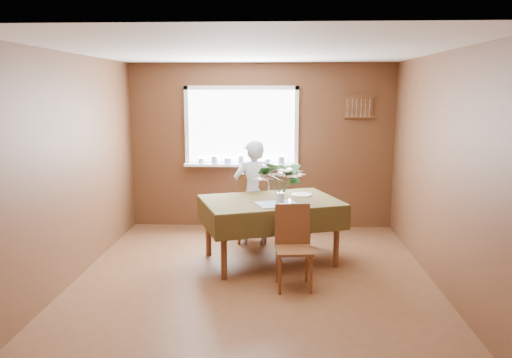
{
  "coord_description": "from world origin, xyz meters",
  "views": [
    {
      "loc": [
        0.28,
        -5.31,
        2.11
      ],
      "look_at": [
        0.0,
        0.55,
        1.05
      ],
      "focal_mm": 35.0,
      "sensor_mm": 36.0,
      "label": 1
    }
  ],
  "objects_px": {
    "chair_near": "(293,242)",
    "flower_bouquet": "(280,179)",
    "chair_far": "(252,205)",
    "dining_table": "(270,207)",
    "seated_woman": "(253,193)"
  },
  "relations": [
    {
      "from": "chair_near",
      "to": "flower_bouquet",
      "type": "relative_size",
      "value": 1.7
    },
    {
      "from": "chair_far",
      "to": "seated_woman",
      "type": "height_order",
      "value": "seated_woman"
    },
    {
      "from": "chair_far",
      "to": "flower_bouquet",
      "type": "distance_m",
      "value": 1.18
    },
    {
      "from": "chair_near",
      "to": "dining_table",
      "type": "bearing_deg",
      "value": 103.62
    },
    {
      "from": "dining_table",
      "to": "seated_woman",
      "type": "bearing_deg",
      "value": 90.0
    },
    {
      "from": "dining_table",
      "to": "chair_near",
      "type": "distance_m",
      "value": 0.83
    },
    {
      "from": "flower_bouquet",
      "to": "seated_woman",
      "type": "bearing_deg",
      "value": 112.13
    },
    {
      "from": "chair_near",
      "to": "chair_far",
      "type": "bearing_deg",
      "value": 103.82
    },
    {
      "from": "seated_woman",
      "to": "chair_near",
      "type": "bearing_deg",
      "value": 91.91
    },
    {
      "from": "seated_woman",
      "to": "flower_bouquet",
      "type": "xyz_separation_m",
      "value": [
        0.37,
        -0.9,
        0.35
      ]
    },
    {
      "from": "chair_far",
      "to": "flower_bouquet",
      "type": "xyz_separation_m",
      "value": [
        0.39,
        -0.98,
        0.54
      ]
    },
    {
      "from": "dining_table",
      "to": "flower_bouquet",
      "type": "xyz_separation_m",
      "value": [
        0.12,
        -0.2,
        0.39
      ]
    },
    {
      "from": "chair_near",
      "to": "flower_bouquet",
      "type": "height_order",
      "value": "flower_bouquet"
    },
    {
      "from": "dining_table",
      "to": "chair_far",
      "type": "distance_m",
      "value": 0.83
    },
    {
      "from": "chair_far",
      "to": "seated_woman",
      "type": "distance_m",
      "value": 0.2
    }
  ]
}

